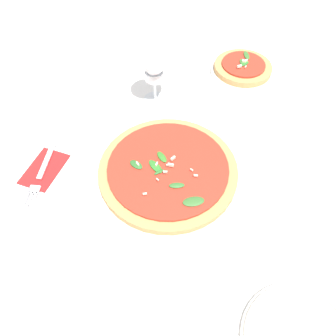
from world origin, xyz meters
TOP-DOWN VIEW (x-y plane):
  - ground_plane at (0.00, 0.00)m, footprint 6.00×6.00m
  - pizza_arugula_main at (0.02, 0.01)m, footprint 0.35×0.35m
  - pizza_personal_side at (-0.43, 0.10)m, footprint 0.20×0.20m
  - wine_glass at (-0.23, -0.11)m, footprint 0.10×0.10m
  - napkin at (0.10, -0.28)m, footprint 0.12×0.08m
  - fork at (0.11, -0.28)m, footprint 0.21×0.06m

SIDE VIEW (x-z plane):
  - ground_plane at x=0.00m, z-range 0.00..0.00m
  - napkin at x=0.10m, z-range 0.00..0.01m
  - fork at x=0.11m, z-range 0.01..0.01m
  - pizza_personal_side at x=-0.43m, z-range -0.01..0.04m
  - pizza_arugula_main at x=0.02m, z-range -0.01..0.04m
  - wine_glass at x=-0.23m, z-range 0.03..0.17m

